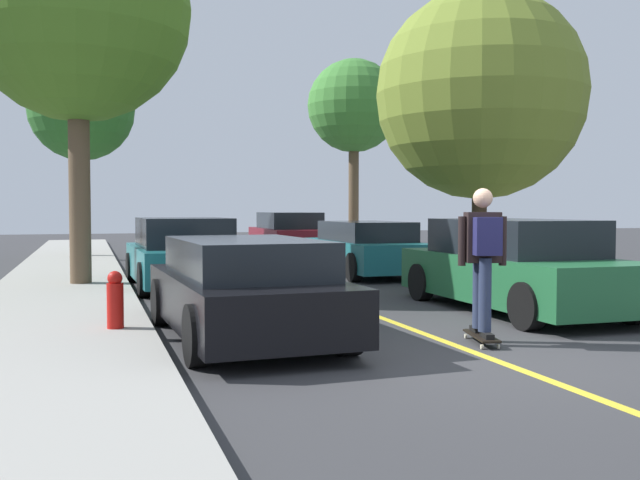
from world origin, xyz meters
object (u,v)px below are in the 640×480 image
at_px(parked_car_right_near, 366,248).
at_px(parked_car_right_far, 289,235).
at_px(street_tree_right_near, 354,107).
at_px(parked_car_left_nearest, 244,289).
at_px(street_tree_left_nearest, 77,9).
at_px(street_tree_right_nearest, 480,95).
at_px(skateboard, 481,336).
at_px(skateboarder, 483,252).
at_px(parked_car_left_near, 183,254).
at_px(parked_car_right_nearest, 515,266).
at_px(street_tree_left_near, 81,109).
at_px(fire_hydrant, 115,300).

xyz_separation_m(parked_car_right_near, parked_car_right_far, (-0.00, 6.88, 0.08)).
bearing_deg(street_tree_right_near, parked_car_left_nearest, -115.86).
relative_size(street_tree_left_nearest, street_tree_right_nearest, 1.20).
bearing_deg(parked_car_left_nearest, parked_car_right_near, 58.46).
bearing_deg(skateboard, skateboarder, -104.18).
height_order(parked_car_left_nearest, street_tree_right_nearest, street_tree_right_nearest).
bearing_deg(parked_car_left_near, parked_car_right_nearest, -47.13).
distance_m(parked_car_right_far, street_tree_left_near, 7.57).
bearing_deg(street_tree_right_nearest, street_tree_left_near, 132.24).
relative_size(parked_car_right_far, street_tree_left_near, 0.75).
bearing_deg(fire_hydrant, street_tree_right_nearest, 32.08).
xyz_separation_m(street_tree_right_nearest, street_tree_right_near, (0.00, 7.88, 0.79)).
bearing_deg(street_tree_left_near, parked_car_right_near, -48.71).
height_order(parked_car_right_nearest, street_tree_right_nearest, street_tree_right_nearest).
xyz_separation_m(parked_car_left_near, fire_hydrant, (-1.50, -5.48, -0.19)).
bearing_deg(skateboarder, parked_car_left_near, 110.09).
bearing_deg(street_tree_left_nearest, skateboard, -57.93).
bearing_deg(street_tree_right_nearest, fire_hydrant, -147.92).
height_order(parked_car_right_near, parked_car_right_far, parked_car_right_far).
relative_size(parked_car_right_nearest, street_tree_right_nearest, 0.74).
height_order(parked_car_left_nearest, parked_car_right_near, parked_car_right_near).
xyz_separation_m(parked_car_left_near, skateboard, (2.61, -7.08, -0.59)).
relative_size(parked_car_right_nearest, fire_hydrant, 6.60).
height_order(parked_car_left_near, street_tree_right_nearest, street_tree_right_nearest).
relative_size(parked_car_right_far, street_tree_left_nearest, 0.61).
bearing_deg(street_tree_right_near, fire_hydrant, -121.74).
bearing_deg(street_tree_left_nearest, street_tree_left_near, 90.00).
xyz_separation_m(parked_car_left_near, parked_car_right_far, (4.51, 8.29, 0.04)).
bearing_deg(street_tree_right_nearest, skateboarder, -120.21).
relative_size(skateboard, skateboarder, 0.50).
xyz_separation_m(parked_car_right_nearest, skateboarder, (-1.91, -2.26, 0.40)).
relative_size(street_tree_left_nearest, street_tree_left_near, 1.22).
bearing_deg(parked_car_left_near, skateboard, -69.76).
relative_size(street_tree_right_near, skateboard, 7.25).
bearing_deg(skateboarder, street_tree_right_nearest, 59.79).
relative_size(parked_car_left_nearest, street_tree_right_nearest, 0.66).
height_order(parked_car_left_nearest, parked_car_right_nearest, parked_car_right_nearest).
xyz_separation_m(parked_car_right_near, street_tree_left_nearest, (-6.46, -1.22, 4.79)).
xyz_separation_m(parked_car_right_nearest, parked_car_right_near, (-0.00, 6.28, -0.06)).
distance_m(parked_car_left_nearest, street_tree_right_nearest, 9.14).
relative_size(parked_car_right_nearest, street_tree_right_near, 0.73).
distance_m(parked_car_right_nearest, street_tree_left_nearest, 9.48).
distance_m(parked_car_left_near, skateboard, 7.57).
distance_m(parked_car_right_far, street_tree_right_near, 4.68).
bearing_deg(street_tree_left_near, parked_car_right_nearest, -64.64).
distance_m(parked_car_left_nearest, parked_car_right_near, 8.63).
relative_size(parked_car_left_near, fire_hydrant, 6.05).
bearing_deg(parked_car_right_far, street_tree_right_nearest, -77.48).
bearing_deg(street_tree_left_nearest, parked_car_right_far, 51.40).
xyz_separation_m(street_tree_left_near, street_tree_right_nearest, (8.41, -9.26, -0.54)).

